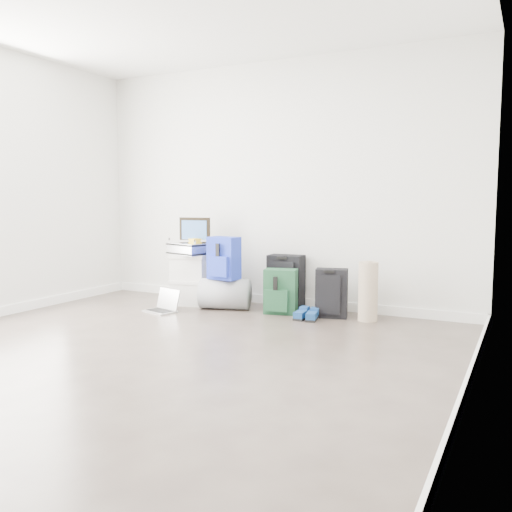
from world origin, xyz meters
The scene contains 14 objects.
ground centered at (0.00, 0.00, 0.00)m, with size 5.00×5.00×0.00m, color #3D312C.
room_envelope centered at (0.00, 0.02, 1.72)m, with size 4.52×5.02×2.71m.
boxes_stack centered at (-0.86, 2.06, 0.29)m, with size 0.46×0.40×0.57m.
briefcase centered at (-0.86, 2.06, 0.64)m, with size 0.44×0.32×0.13m, color #B2B2B7.
painting centered at (-0.86, 2.16, 0.84)m, with size 0.38×0.07×0.28m.
drone centered at (-0.78, 2.04, 0.73)m, with size 0.51×0.51×0.05m.
duffel_bag centered at (-0.39, 2.02, 0.17)m, with size 0.33×0.33×0.54m, color gray.
blue_backpack centered at (-0.39, 1.99, 0.55)m, with size 0.34×0.26×0.46m.
large_suitcase centered at (0.19, 2.35, 0.29)m, with size 0.39×0.26×0.59m.
green_backpack centered at (0.25, 2.07, 0.22)m, with size 0.37×0.31×0.47m.
carry_on centered at (0.79, 2.13, 0.25)m, with size 0.35×0.27×0.49m.
shoes centered at (0.60, 1.93, 0.04)m, with size 0.24×0.27×0.08m.
rolled_rug centered at (1.16, 2.15, 0.29)m, with size 0.19×0.19×0.58m, color tan.
laptop centered at (-0.91, 1.60, 0.06)m, with size 0.38×0.32×0.23m.
Camera 1 is at (2.54, -3.01, 1.19)m, focal length 38.00 mm.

